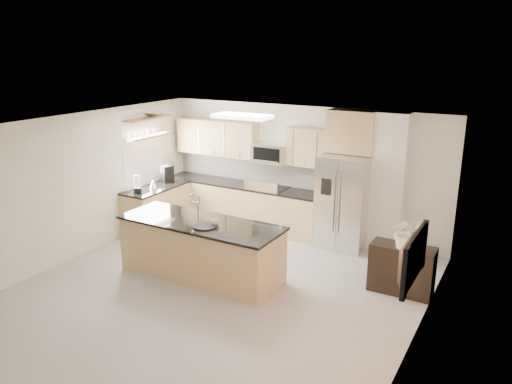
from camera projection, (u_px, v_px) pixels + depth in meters
The scene contains 27 objects.
floor at pixel (212, 294), 7.77m from camera, with size 6.50×6.50×0.00m, color #9A9793.
ceiling at pixel (208, 129), 7.04m from camera, with size 6.00×6.50×0.02m, color white.
wall_back at pixel (301, 170), 10.12m from camera, with size 6.00×0.02×2.60m, color silver.
wall_front at pixel (14, 313), 4.70m from camera, with size 6.00×0.02×2.60m, color silver.
wall_left at pixel (71, 188), 8.83m from camera, with size 0.02×6.50×2.60m, color silver.
wall_right at pixel (416, 256), 5.99m from camera, with size 0.02×6.50×2.60m, color silver.
back_counter at pixel (242, 204), 10.67m from camera, with size 3.55×0.66×1.44m.
left_counter at pixel (156, 208), 10.46m from camera, with size 0.66×1.50×0.92m.
range at pixel (268, 209), 10.36m from camera, with size 0.76×0.64×1.14m.
upper_cabinets at pixel (242, 140), 10.45m from camera, with size 3.50×0.33×0.75m.
microwave at pixel (271, 153), 10.14m from camera, with size 0.76×0.40×0.40m.
refrigerator at pixel (344, 202), 9.42m from camera, with size 0.92×0.78×1.78m.
partition_column at pixel (389, 184), 9.13m from camera, with size 0.60×0.30×2.60m, color silver.
window at pixel (142, 151), 10.26m from camera, with size 0.04×1.15×1.65m.
shelf_lower at pixel (149, 136), 10.20m from camera, with size 0.30×1.20×0.04m, color olive.
shelf_upper at pixel (148, 118), 10.10m from camera, with size 0.30×1.20×0.04m, color olive.
ceiling_fixture at pixel (242, 116), 8.58m from camera, with size 1.00×0.50×0.06m, color white.
island at pixel (201, 249), 8.29m from camera, with size 2.79×1.03×1.39m.
credenza at pixel (402, 269), 7.74m from camera, with size 0.97×0.41×0.78m, color black.
cup at pixel (215, 222), 7.99m from camera, with size 0.12×0.12×0.10m, color white.
platter at pixel (205, 226), 7.91m from camera, with size 0.38×0.38×0.02m, color black.
blender at pixel (137, 185), 9.85m from camera, with size 0.16×0.16×0.37m.
kettle at pixel (153, 183), 10.18m from camera, with size 0.19×0.19×0.24m.
coffee_maker at pixel (167, 174), 10.64m from camera, with size 0.26×0.28×0.36m.
bowl at pixel (153, 114), 10.23m from camera, with size 0.40×0.40×0.10m, color silver.
flower_vase at pixel (407, 225), 7.45m from camera, with size 0.68×0.59×0.76m, color white.
television at pixel (405, 256), 5.85m from camera, with size 1.08×0.14×0.62m, color black.
Camera 1 is at (4.05, -5.76, 3.72)m, focal length 35.00 mm.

